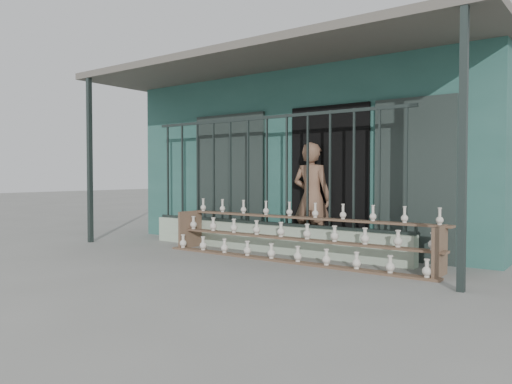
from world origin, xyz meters
The scene contains 6 objects.
ground centered at (0.00, 0.00, 0.00)m, with size 60.00×60.00×0.00m, color slate.
workshop_building centered at (0.00, 4.23, 1.62)m, with size 7.40×6.60×3.21m.
parapet_wall centered at (0.00, 1.30, 0.23)m, with size 5.00×0.20×0.45m, color #A4B89E.
security_fence centered at (0.00, 1.30, 1.35)m, with size 5.00×0.04×1.80m.
shelf_rack centered at (0.78, 0.89, 0.36)m, with size 4.50×0.68×0.85m.
elderly_woman centered at (0.67, 1.62, 0.90)m, with size 0.66×0.43×1.80m, color brown.
Camera 1 is at (4.78, -5.42, 1.28)m, focal length 35.00 mm.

